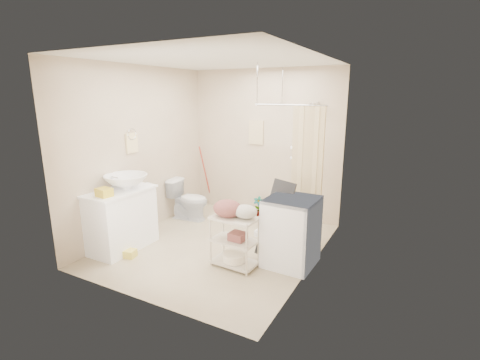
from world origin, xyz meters
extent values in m
plane|color=#B9AC8B|center=(0.00, 0.00, 0.00)|extent=(3.20, 3.20, 0.00)
cube|color=silver|center=(0.00, 0.00, 2.60)|extent=(2.80, 3.20, 0.04)
cube|color=beige|center=(0.00, 1.60, 1.30)|extent=(2.80, 0.04, 2.60)
cube|color=beige|center=(0.00, -1.60, 1.30)|extent=(2.80, 0.04, 2.60)
cube|color=beige|center=(-1.40, 0.00, 1.30)|extent=(0.04, 3.20, 2.60)
cube|color=beige|center=(1.40, 0.00, 1.30)|extent=(0.04, 3.20, 2.60)
cube|color=white|center=(-1.16, -0.72, 0.43)|extent=(0.55, 0.98, 0.86)
imported|color=white|center=(-1.12, -0.62, 0.97)|extent=(0.64, 0.64, 0.21)
cube|color=gold|center=(-1.09, -1.03, 0.92)|extent=(0.22, 0.18, 0.11)
cube|color=#EAD84B|center=(-0.87, -0.91, 0.07)|extent=(0.31, 0.26, 0.15)
imported|color=silver|center=(-1.04, 0.71, 0.36)|extent=(0.73, 0.46, 0.71)
imported|color=brown|center=(-0.01, 1.41, 0.18)|extent=(0.20, 0.14, 0.37)
imported|color=brown|center=(0.28, 1.43, 0.17)|extent=(0.21, 0.18, 0.33)
cube|color=beige|center=(-0.15, 1.58, 1.50)|extent=(0.28, 0.03, 0.42)
imported|color=silver|center=(0.62, 1.51, 1.45)|extent=(0.13, 0.13, 0.27)
imported|color=#3E5E9C|center=(0.69, 1.51, 1.41)|extent=(0.10, 0.10, 0.18)
cube|color=white|center=(1.14, -0.05, 0.45)|extent=(0.63, 0.65, 0.90)
camera|label=1|loc=(2.52, -4.04, 2.16)|focal=26.00mm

